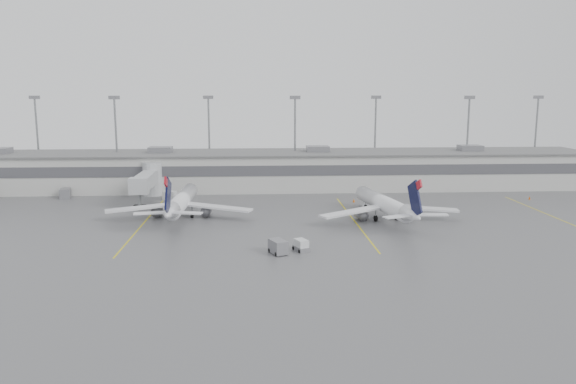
{
  "coord_description": "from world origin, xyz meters",
  "views": [
    {
      "loc": [
        1.11,
        -67.2,
        21.06
      ],
      "look_at": [
        6.34,
        24.0,
        5.0
      ],
      "focal_mm": 35.0,
      "sensor_mm": 36.0,
      "label": 1
    }
  ],
  "objects": [
    {
      "name": "light_masts",
      "position": [
        0.0,
        63.75,
        12.03
      ],
      "size": [
        142.4,
        8.0,
        20.6
      ],
      "color": "gray",
      "rests_on": "ground"
    },
    {
      "name": "jet_mid_right",
      "position": [
        22.78,
        24.12,
        2.75
      ],
      "size": [
        24.08,
        27.2,
        8.85
      ],
      "rotation": [
        0.0,
        0.0,
        0.16
      ],
      "color": "white",
      "rests_on": "ground"
    },
    {
      "name": "cone_d",
      "position": [
        56.11,
        40.9,
        0.34
      ],
      "size": [
        0.43,
        0.43,
        0.68
      ],
      "primitive_type": "cone",
      "color": "#DE5D04",
      "rests_on": "ground"
    },
    {
      "name": "stand_markings",
      "position": [
        -0.0,
        24.0,
        0.01
      ],
      "size": [
        105.25,
        40.0,
        0.01
      ],
      "color": "#D8C60C",
      "rests_on": "ground"
    },
    {
      "name": "cone_b",
      "position": [
        -25.05,
        33.66,
        0.31
      ],
      "size": [
        0.38,
        0.38,
        0.61
      ],
      "primitive_type": "cone",
      "color": "#DE5D04",
      "rests_on": "ground"
    },
    {
      "name": "gse_uld_b",
      "position": [
        -16.29,
        44.76,
        0.88
      ],
      "size": [
        2.87,
        2.32,
        1.76
      ],
      "primitive_type": "cube",
      "rotation": [
        0.0,
        0.0,
        -0.3
      ],
      "color": "silver",
      "rests_on": "ground"
    },
    {
      "name": "jet_bridge_right",
      "position": [
        -20.5,
        45.72,
        3.87
      ],
      "size": [
        4.0,
        17.2,
        7.0
      ],
      "color": "#A4A6A9",
      "rests_on": "ground"
    },
    {
      "name": "gse_uld_c",
      "position": [
        22.16,
        35.27,
        0.81
      ],
      "size": [
        2.49,
        1.87,
        1.61
      ],
      "primitive_type": "cube",
      "rotation": [
        0.0,
        0.0,
        -0.17
      ],
      "color": "silver",
      "rests_on": "ground"
    },
    {
      "name": "gse_loader",
      "position": [
        -37.88,
        47.95,
        0.98
      ],
      "size": [
        2.56,
        3.46,
        1.95
      ],
      "primitive_type": "cube",
      "rotation": [
        0.0,
        0.0,
        0.21
      ],
      "color": "slate",
      "rests_on": "ground"
    },
    {
      "name": "baggage_tug",
      "position": [
        7.11,
        6.19,
        0.62
      ],
      "size": [
        2.36,
        2.86,
        1.59
      ],
      "rotation": [
        0.0,
        0.0,
        0.4
      ],
      "color": "silver",
      "rests_on": "ground"
    },
    {
      "name": "jet_mid_left",
      "position": [
        -11.85,
        28.13,
        2.81
      ],
      "size": [
        24.96,
        27.99,
        9.05
      ],
      "rotation": [
        0.0,
        0.0,
        -0.03
      ],
      "color": "white",
      "rests_on": "ground"
    },
    {
      "name": "terminal",
      "position": [
        -0.01,
        57.98,
        4.17
      ],
      "size": [
        152.0,
        17.0,
        9.45
      ],
      "color": "#B5B5AF",
      "rests_on": "ground"
    },
    {
      "name": "baggage_cart",
      "position": [
        3.91,
        4.99,
        0.98
      ],
      "size": [
        2.69,
        3.34,
        1.88
      ],
      "rotation": [
        0.0,
        0.0,
        0.4
      ],
      "color": "slate",
      "rests_on": "ground"
    },
    {
      "name": "ground",
      "position": [
        0.0,
        0.0,
        0.0
      ],
      "size": [
        260.0,
        260.0,
        0.0
      ],
      "primitive_type": "plane",
      "color": "#4F4F51",
      "rests_on": "ground"
    },
    {
      "name": "cone_c",
      "position": [
        20.23,
        39.99,
        0.36
      ],
      "size": [
        0.45,
        0.45,
        0.72
      ],
      "primitive_type": "cone",
      "color": "#DE5D04",
      "rests_on": "ground"
    }
  ]
}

